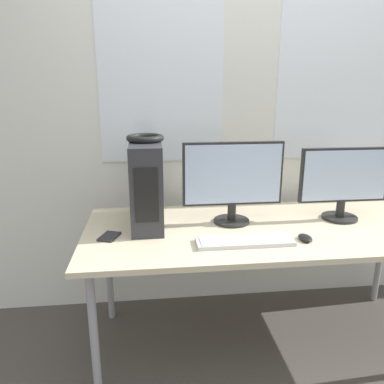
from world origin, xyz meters
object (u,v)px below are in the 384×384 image
Objects in this scene: pc_tower at (147,183)px; monitor_right_near at (344,181)px; cell_phone at (109,236)px; monitor_main at (233,179)px; headphones at (145,138)px; keyboard at (245,241)px; mouse at (305,238)px.

monitor_right_near is (1.09, -0.06, -0.00)m from pc_tower.
pc_tower is at bearing 176.80° from monitor_right_near.
pc_tower is 0.35m from cell_phone.
monitor_main is 1.08× the size of monitor_right_near.
headphones is 0.42× the size of keyboard.
headphones is at bearing 176.76° from monitor_right_near.
cell_phone is at bearing -135.88° from pc_tower.
pc_tower is 0.47m from monitor_main.
monitor_right_near is 1.31m from cell_phone.
monitor_right_near is at bearing -3.20° from pc_tower.
keyboard is at bearing 6.82° from cell_phone.
monitor_right_near is at bearing 23.96° from keyboard.
monitor_right_near is 0.47m from mouse.
monitor_right_near reaches higher than cell_phone.
keyboard is (0.47, -0.34, -0.22)m from pc_tower.
monitor_main reaches higher than mouse.
pc_tower reaches higher than keyboard.
mouse reaches higher than cell_phone.
monitor_right_near is at bearing 40.52° from mouse.
keyboard is at bearing -156.04° from monitor_right_near.
cell_phone is at bearing -174.34° from monitor_right_near.
pc_tower is 2.40× the size of headphones.
headphones reaches higher than cell_phone.
pc_tower is 1.09m from monitor_right_near.
headphones is 0.96m from mouse.
monitor_main is at bearing -5.71° from pc_tower.
mouse is (0.77, -0.33, -0.21)m from pc_tower.
headphones is 1.39× the size of cell_phone.
cell_phone is (-0.97, 0.15, -0.01)m from mouse.
monitor_main is at bearing -5.81° from headphones.
cell_phone is (-0.66, -0.14, -0.24)m from monitor_main.
pc_tower is 0.87m from mouse.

